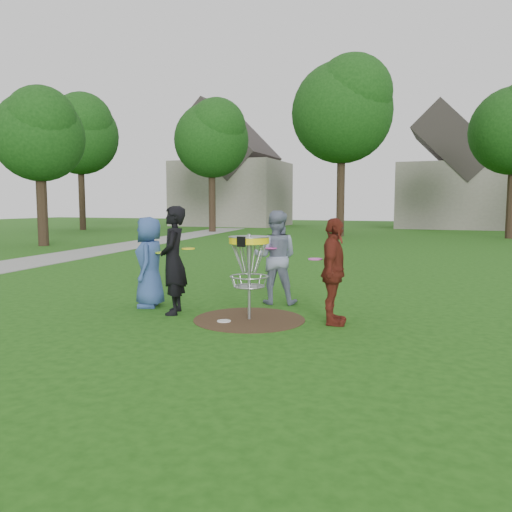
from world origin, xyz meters
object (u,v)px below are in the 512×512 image
(player_blue, at_px, (150,262))
(player_black, at_px, (173,260))
(player_maroon, at_px, (333,272))
(disc_golf_basket, at_px, (249,257))
(player_grey, at_px, (275,257))

(player_blue, relative_size, player_black, 0.89)
(player_maroon, distance_m, disc_golf_basket, 1.35)
(player_grey, height_order, disc_golf_basket, player_grey)
(player_blue, xyz_separation_m, player_grey, (2.02, 1.10, 0.05))
(player_blue, xyz_separation_m, disc_golf_basket, (2.06, -0.30, 0.21))
(player_grey, xyz_separation_m, player_maroon, (1.36, -1.22, -0.04))
(player_grey, xyz_separation_m, disc_golf_basket, (0.04, -1.40, 0.15))
(player_black, distance_m, player_grey, 1.96)
(player_grey, distance_m, disc_golf_basket, 1.41)
(player_grey, relative_size, disc_golf_basket, 1.26)
(disc_golf_basket, bearing_deg, player_blue, 171.72)
(player_blue, xyz_separation_m, player_black, (0.71, -0.36, 0.10))
(player_black, height_order, player_maroon, player_black)
(disc_golf_basket, bearing_deg, player_grey, 91.58)
(player_black, xyz_separation_m, player_grey, (1.32, 1.45, -0.04))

